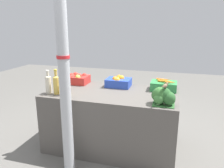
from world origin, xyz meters
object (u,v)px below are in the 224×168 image
Objects in this scene: juice_bottle_golden at (56,84)px; carrot_crate at (164,86)px; apple_crate at (77,79)px; support_pole at (64,68)px; juice_bottle_cloudy at (48,84)px; sparrow_bird at (165,85)px; broccoli_pile at (162,96)px; orange_crate at (118,82)px; juice_bottle_amber at (65,84)px.

carrot_crate is at bearing 23.18° from juice_bottle_golden.
support_pole is at bearing -71.60° from apple_crate.
juice_bottle_cloudy is 2.17× the size of sparrow_bird.
sparrow_bird is (1.26, -0.04, 0.09)m from juice_bottle_golden.
carrot_crate is 1.28× the size of broccoli_pile.
orange_crate is 1.13× the size of juice_bottle_cloudy.
support_pole is at bearing -136.00° from carrot_crate.
juice_bottle_cloudy is (-0.42, 0.36, -0.27)m from support_pole.
juice_bottle_cloudy is at bearing 179.09° from broccoli_pile.
sparrow_bird is (1.37, -0.04, 0.09)m from juice_bottle_cloudy.
support_pole is at bearing -160.07° from broccoli_pile.
juice_bottle_golden and juice_bottle_amber have the same top height.
support_pole reaches higher than apple_crate.
support_pole is 0.61m from juice_bottle_cloudy.
carrot_crate is at bearing 25.37° from sparrow_bird.
support_pole is 9.15× the size of broccoli_pile.
broccoli_pile is at bearing -0.91° from juice_bottle_cloudy.
juice_bottle_amber is (0.23, 0.00, 0.01)m from juice_bottle_cloudy.
juice_bottle_cloudy reaches higher than broccoli_pile.
apple_crate is 0.61m from orange_crate.
juice_bottle_amber is (0.10, -0.52, 0.06)m from apple_crate.
sparrow_bird is at bearing -85.93° from carrot_crate.
orange_crate is 0.81m from broccoli_pile.
juice_bottle_amber is at bearing 0.00° from juice_bottle_cloudy.
juice_bottle_golden is at bearing 131.07° from support_pole.
juice_bottle_amber is (0.12, 0.00, 0.00)m from juice_bottle_golden.
support_pole is 0.98m from apple_crate.
support_pole is 1.03m from broccoli_pile.
apple_crate is at bearing 108.40° from support_pole.
juice_bottle_amber is at bearing 0.00° from juice_bottle_golden.
broccoli_pile is (0.92, 0.33, -0.30)m from support_pole.
juice_bottle_amber is at bearing 118.22° from support_pole.
broccoli_pile is at bearing -1.09° from juice_bottle_amber.
support_pole is 7.56× the size of juice_bottle_amber.
sparrow_bird is at bearing 18.51° from support_pole.
juice_bottle_golden reaches higher than orange_crate.
broccoli_pile is 0.88× the size of juice_bottle_cloudy.
support_pole reaches higher than broccoli_pile.
carrot_crate is 1.13× the size of juice_bottle_cloudy.
apple_crate is 1.28× the size of broccoli_pile.
apple_crate is at bearing 86.97° from sparrow_bird.
juice_bottle_cloudy reaches higher than orange_crate.
support_pole is 0.99m from orange_crate.
orange_crate is at bearing 45.75° from juice_bottle_amber.
apple_crate is at bearing 100.98° from juice_bottle_amber.
sparrow_bird is at bearing -1.91° from juice_bottle_amber.
juice_bottle_cloudy is (-0.13, -0.52, 0.05)m from apple_crate.
broccoli_pile reaches higher than carrot_crate.
orange_crate is 1.06× the size of juice_bottle_amber.
broccoli_pile is 0.13m from sparrow_bird.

